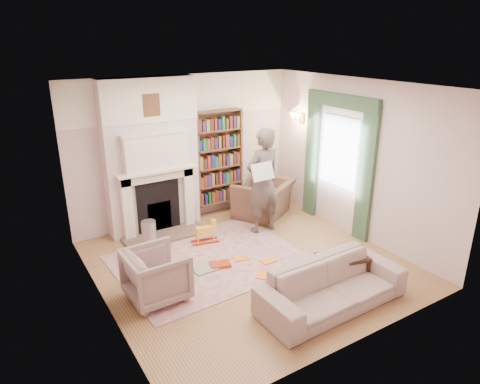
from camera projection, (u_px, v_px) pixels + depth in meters
floor at (248, 264)px, 6.88m from camera, size 4.50×4.50×0.00m
ceiling at (249, 86)px, 5.92m from camera, size 4.50×4.50×0.00m
wall_back at (185, 149)px, 8.20m from camera, size 4.50×0.00×4.50m
wall_front at (362, 238)px, 4.60m from camera, size 4.50×0.00×4.50m
wall_left at (96, 212)px, 5.29m from camera, size 0.00×4.50×4.50m
wall_right at (356, 160)px, 7.51m from camera, size 0.00×4.50×4.50m
fireplace at (152, 158)px, 7.67m from camera, size 1.70×0.58×2.80m
bookcase at (218, 158)px, 8.49m from camera, size 1.00×0.24×1.85m
window at (339, 152)px, 7.81m from camera, size 0.02×0.90×1.30m
curtain_left at (366, 175)px, 7.32m from camera, size 0.07×0.32×2.40m
curtain_right at (312, 157)px, 8.44m from camera, size 0.07×0.32×2.40m
pelmet at (342, 101)px, 7.47m from camera, size 0.09×1.70×0.24m
wall_sconce at (294, 119)px, 8.43m from camera, size 0.20×0.24×0.24m
rug at (210, 260)px, 6.99m from camera, size 3.01×2.37×0.01m
armchair_reading at (264, 198)px, 8.63m from camera, size 1.46×1.40×0.73m
armchair_left at (156, 275)px, 5.86m from camera, size 0.82×0.80×0.73m
sofa at (332, 286)px, 5.71m from camera, size 2.11×0.86×0.61m
man_reading at (263, 181)px, 7.72m from camera, size 0.75×0.52×1.96m
newspaper at (263, 171)px, 7.39m from camera, size 0.45×0.16×0.30m
coffee_table at (341, 269)px, 6.27m from camera, size 0.79×0.61×0.45m
paraffin_heater at (149, 236)px, 7.19m from camera, size 0.30×0.30×0.55m
rocking_horse at (205, 232)px, 7.49m from camera, size 0.51×0.28×0.42m
board_game at (203, 268)px, 6.70m from camera, size 0.37×0.37×0.03m
game_box_lid at (220, 265)px, 6.77m from camera, size 0.37×0.30×0.05m
comic_annuals at (267, 265)px, 6.79m from camera, size 0.84×0.96×0.02m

